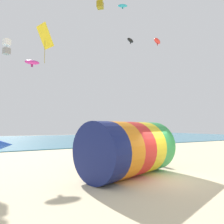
# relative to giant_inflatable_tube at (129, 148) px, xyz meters

# --- Properties ---
(ground_plane) EXTENTS (120.00, 120.00, 0.00)m
(ground_plane) POSITION_rel_giant_inflatable_tube_xyz_m (1.33, -1.42, -1.54)
(ground_plane) COLOR beige
(sea) EXTENTS (120.00, 40.00, 0.10)m
(sea) POSITION_rel_giant_inflatable_tube_xyz_m (1.33, 35.19, -1.49)
(sea) COLOR teal
(sea) RESTS_ON ground
(giant_inflatable_tube) EXTENTS (6.28, 4.69, 3.07)m
(giant_inflatable_tube) POSITION_rel_giant_inflatable_tube_xyz_m (0.00, 0.00, 0.00)
(giant_inflatable_tube) COLOR navy
(giant_inflatable_tube) RESTS_ON ground
(kite_handler) EXTENTS (0.39, 0.28, 1.64)m
(kite_handler) POSITION_rel_giant_inflatable_tube_xyz_m (3.46, 2.20, -0.70)
(kite_handler) COLOR #726651
(kite_handler) RESTS_ON ground
(kite_black_parafoil) EXTENTS (1.49, 1.20, 0.76)m
(kite_black_parafoil) POSITION_rel_giant_inflatable_tube_xyz_m (7.39, 10.79, 12.21)
(kite_black_parafoil) COLOR black
(kite_yellow_box) EXTENTS (0.86, 0.86, 1.75)m
(kite_yellow_box) POSITION_rel_giant_inflatable_tube_xyz_m (1.80, 7.90, 14.09)
(kite_yellow_box) COLOR yellow
(kite_red_parafoil) EXTENTS (1.29, 1.04, 0.64)m
(kite_red_parafoil) POSITION_rel_giant_inflatable_tube_xyz_m (5.65, 3.81, 9.04)
(kite_red_parafoil) COLOR red
(kite_cyan_parafoil) EXTENTS (1.41, 1.04, 0.67)m
(kite_cyan_parafoil) POSITION_rel_giant_inflatable_tube_xyz_m (7.89, 13.47, 18.45)
(kite_cyan_parafoil) COLOR #2DB2C6
(kite_magenta_parafoil) EXTENTS (1.39, 0.62, 0.70)m
(kite_magenta_parafoil) POSITION_rel_giant_inflatable_tube_xyz_m (-4.16, 10.87, 7.57)
(kite_magenta_parafoil) COLOR #D1339E
(kite_white_box) EXTENTS (0.80, 0.80, 1.70)m
(kite_white_box) POSITION_rel_giant_inflatable_tube_xyz_m (-6.41, 13.13, 9.53)
(kite_white_box) COLOR white
(kite_yellow_diamond) EXTENTS (1.14, 1.35, 2.72)m
(kite_yellow_diamond) POSITION_rel_giant_inflatable_tube_xyz_m (-4.01, 4.70, 7.68)
(kite_yellow_diamond) COLOR yellow
(beach_flag) EXTENTS (0.47, 0.36, 2.29)m
(beach_flag) POSITION_rel_giant_inflatable_tube_xyz_m (-6.30, -1.21, 0.49)
(beach_flag) COLOR silver
(beach_flag) RESTS_ON ground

